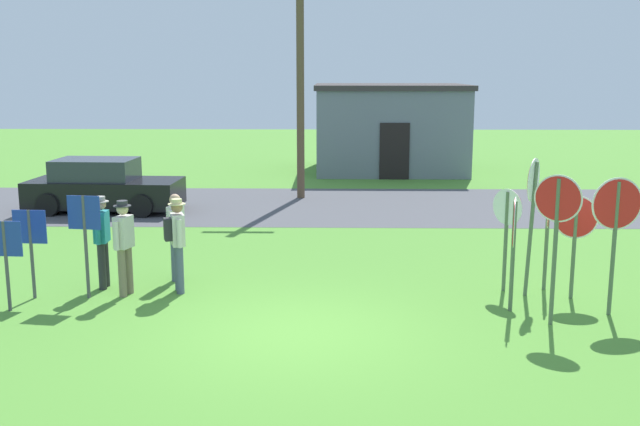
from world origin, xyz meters
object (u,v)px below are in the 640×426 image
stop_sign_rear_left (616,221)px  info_panel_middle (5,250)px  utility_pole (300,77)px  info_panel_rightmost (85,228)px  stop_sign_center_cluster (532,202)px  person_in_blue (176,232)px  person_in_teal (177,238)px  stop_sign_leaning_right (548,217)px  stop_sign_leaning_left (575,229)px  person_with_sunhat (102,237)px  stop_sign_far_back (507,223)px  stop_sign_tallest (514,234)px  info_panel_leftmost (30,238)px  stop_sign_low_front (557,223)px  person_on_left (124,242)px  parked_car_on_street (103,187)px

stop_sign_rear_left → info_panel_middle: 10.11m
utility_pole → info_panel_rightmost: utility_pole is taller
stop_sign_center_cluster → person_in_blue: bearing=172.0°
person_in_teal → person_in_blue: size_ratio=1.03×
stop_sign_leaning_right → info_panel_rightmost: size_ratio=1.09×
stop_sign_leaning_left → person_with_sunhat: bearing=176.8°
stop_sign_center_cluster → person_in_blue: (-6.55, 0.92, -0.77)m
person_with_sunhat → stop_sign_far_back: bearing=-0.3°
stop_sign_rear_left → person_in_blue: size_ratio=1.37×
stop_sign_tallest → person_with_sunhat: 7.40m
person_in_blue → person_with_sunhat: size_ratio=0.97×
person_with_sunhat → info_panel_leftmost: size_ratio=1.08×
stop_sign_low_front → info_panel_leftmost: size_ratio=1.51×
person_in_blue → stop_sign_low_front: bearing=-20.6°
info_panel_middle → info_panel_leftmost: bearing=79.1°
stop_sign_low_front → stop_sign_tallest: stop_sign_low_front is taller
stop_sign_far_back → person_in_teal: (-6.00, -0.20, -0.27)m
person_on_left → stop_sign_rear_left: bearing=-6.4°
stop_sign_leaning_left → stop_sign_leaning_right: bearing=121.3°
stop_sign_center_cluster → info_panel_rightmost: (-7.90, -0.30, -0.43)m
person_in_teal → info_panel_middle: 2.87m
info_panel_leftmost → stop_sign_center_cluster: bearing=2.1°
stop_sign_far_back → person_in_teal: bearing=-178.1°
stop_sign_rear_left → info_panel_leftmost: (-9.96, 0.71, -0.50)m
stop_sign_leaning_left → info_panel_leftmost: 9.61m
utility_pole → stop_sign_rear_left: 12.90m
person_on_left → info_panel_leftmost: size_ratio=1.08×
stop_sign_low_front → person_in_blue: bearing=159.4°
parked_car_on_street → person_on_left: bearing=-70.2°
stop_sign_rear_left → info_panel_leftmost: bearing=175.9°
info_panel_leftmost → stop_sign_leaning_right: bearing=4.5°
utility_pole → stop_sign_far_back: (4.22, -10.04, -2.53)m
stop_sign_leaning_right → person_in_blue: (-6.97, 0.52, -0.43)m
stop_sign_far_back → person_in_blue: size_ratio=1.13×
stop_sign_leaning_right → info_panel_rightmost: bearing=-175.2°
info_panel_middle → stop_sign_center_cluster: bearing=6.6°
stop_sign_low_front → person_in_blue: (-6.53, 2.46, -0.71)m
person_on_left → info_panel_rightmost: bearing=-162.4°
person_on_left → stop_sign_leaning_right: bearing=3.7°
stop_sign_center_cluster → info_panel_middle: bearing=-173.4°
person_on_left → info_panel_rightmost: size_ratio=0.93×
person_on_left → info_panel_leftmost: 1.61m
stop_sign_rear_left → stop_sign_low_front: 1.22m
utility_pole → parked_car_on_street: size_ratio=1.66×
stop_sign_leaning_right → person_with_sunhat: (-8.22, -0.06, -0.40)m
person_in_teal → stop_sign_low_front: bearing=-14.5°
stop_sign_leaning_right → stop_sign_low_front: bearing=-102.6°
parked_car_on_street → stop_sign_leaning_left: (10.93, -8.15, 0.58)m
stop_sign_center_cluster → person_with_sunhat: (-7.81, 0.34, -0.73)m
parked_car_on_street → stop_sign_far_back: 12.50m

